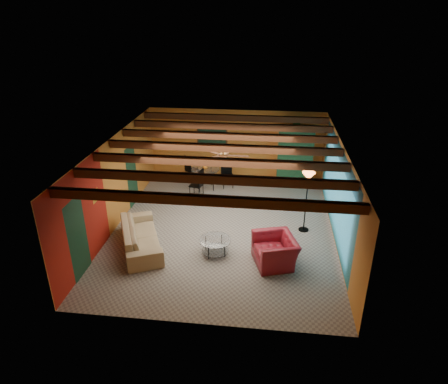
# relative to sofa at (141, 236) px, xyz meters

# --- Properties ---
(room) EXTENTS (6.52, 8.01, 2.71)m
(room) POSITION_rel_sofa_xyz_m (2.15, 1.35, 2.01)
(room) COLOR gray
(room) RESTS_ON ground
(sofa) EXTENTS (1.82, 2.57, 0.70)m
(sofa) POSITION_rel_sofa_xyz_m (0.00, 0.00, 0.00)
(sofa) COLOR tan
(sofa) RESTS_ON ground
(armchair) EXTENTS (1.30, 1.39, 0.74)m
(armchair) POSITION_rel_sofa_xyz_m (3.69, -0.31, 0.02)
(armchair) COLOR maroon
(armchair) RESTS_ON ground
(coffee_table) EXTENTS (1.10, 1.10, 0.45)m
(coffee_table) POSITION_rel_sofa_xyz_m (2.09, -0.08, -0.13)
(coffee_table) COLOR white
(coffee_table) RESTS_ON ground
(dining_table) EXTENTS (2.57, 2.57, 1.08)m
(dining_table) POSITION_rel_sofa_xyz_m (1.14, 4.15, 0.19)
(dining_table) COLOR silver
(dining_table) RESTS_ON ground
(armoire) EXTENTS (1.25, 0.65, 2.15)m
(armoire) POSITION_rel_sofa_xyz_m (4.35, 4.94, 0.73)
(armoire) COLOR brown
(armoire) RESTS_ON ground
(floor_lamp) EXTENTS (0.49, 0.49, 1.88)m
(floor_lamp) POSITION_rel_sofa_xyz_m (4.55, 1.49, 0.59)
(floor_lamp) COLOR black
(floor_lamp) RESTS_ON ground
(ceiling_fan) EXTENTS (1.50, 1.50, 0.44)m
(ceiling_fan) POSITION_rel_sofa_xyz_m (2.15, 1.24, 2.01)
(ceiling_fan) COLOR #472614
(ceiling_fan) RESTS_ON ceiling
(painting) EXTENTS (1.05, 0.03, 0.65)m
(painting) POSITION_rel_sofa_xyz_m (1.25, 5.20, 1.30)
(painting) COLOR black
(painting) RESTS_ON wall_back
(potted_plant) EXTENTS (0.50, 0.47, 0.45)m
(potted_plant) POSITION_rel_sofa_xyz_m (4.35, 4.94, 2.03)
(potted_plant) COLOR #26661E
(potted_plant) RESTS_ON armoire
(vase) EXTENTS (0.18, 0.18, 0.18)m
(vase) POSITION_rel_sofa_xyz_m (1.14, 4.15, 0.82)
(vase) COLOR orange
(vase) RESTS_ON dining_table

